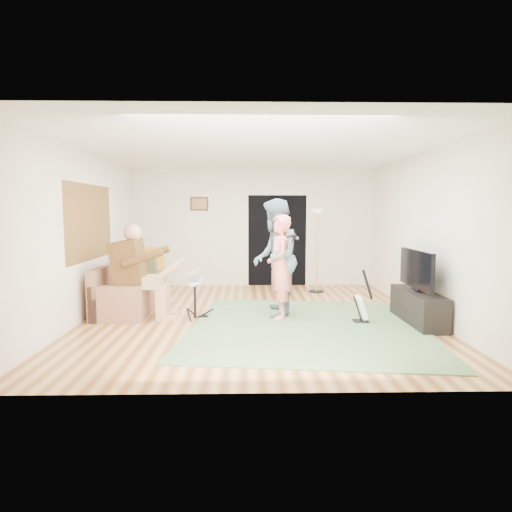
{
  "coord_description": "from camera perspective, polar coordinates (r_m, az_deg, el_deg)",
  "views": [
    {
      "loc": [
        -0.15,
        -6.92,
        1.73
      ],
      "look_at": [
        0.0,
        0.3,
        0.97
      ],
      "focal_mm": 30.0,
      "sensor_mm": 36.0,
      "label": 1
    }
  ],
  "objects": [
    {
      "name": "torchiere_lamp",
      "position": [
        9.19,
        8.16,
        2.74
      ],
      "size": [
        0.32,
        0.32,
        1.78
      ],
      "color": "black",
      "rests_on": "floor"
    },
    {
      "name": "area_rug",
      "position": [
        6.55,
        6.9,
        -9.31
      ],
      "size": [
        3.86,
        3.96,
        0.02
      ],
      "primitive_type": "cube",
      "rotation": [
        0.0,
        0.0,
        -0.12
      ],
      "color": "#4E7346",
      "rests_on": "floor"
    },
    {
      "name": "picture_frame",
      "position": [
        9.97,
        -7.58,
        6.91
      ],
      "size": [
        0.42,
        0.03,
        0.32
      ],
      "primitive_type": "cube",
      "color": "#3F2314",
      "rests_on": "walls"
    },
    {
      "name": "window_blinds",
      "position": [
        7.58,
        -21.27,
        4.21
      ],
      "size": [
        0.0,
        2.05,
        2.05
      ],
      "primitive_type": "plane",
      "rotation": [
        1.57,
        0.0,
        1.57
      ],
      "color": "brown",
      "rests_on": "walls"
    },
    {
      "name": "microphone",
      "position": [
        6.85,
        4.85,
        1.96
      ],
      "size": [
        0.06,
        0.06,
        0.24
      ],
      "primitive_type": null,
      "color": "black",
      "rests_on": "singer"
    },
    {
      "name": "ceiling",
      "position": [
        6.99,
        0.05,
        13.96
      ],
      "size": [
        6.0,
        6.0,
        0.0
      ],
      "primitive_type": "plane",
      "rotation": [
        3.14,
        0.0,
        0.0
      ],
      "color": "white",
      "rests_on": "walls"
    },
    {
      "name": "dining_chair",
      "position": [
        9.14,
        -13.24,
        -2.87
      ],
      "size": [
        0.52,
        0.55,
        0.98
      ],
      "rotation": [
        0.0,
        0.0,
        0.32
      ],
      "color": "#D0BD87",
      "rests_on": "floor"
    },
    {
      "name": "drummer",
      "position": [
        7.15,
        -14.95,
        -3.37
      ],
      "size": [
        0.99,
        0.55,
        1.52
      ],
      "color": "brown",
      "rests_on": "sofa"
    },
    {
      "name": "guitar_held",
      "position": [
        7.03,
        4.21,
        2.59
      ],
      "size": [
        0.31,
        0.61,
        0.26
      ],
      "primitive_type": null,
      "rotation": [
        0.0,
        0.0,
        -0.34
      ],
      "color": "white",
      "rests_on": "guitarist"
    },
    {
      "name": "floor",
      "position": [
        7.13,
        0.05,
        -8.05
      ],
      "size": [
        6.0,
        6.0,
        0.0
      ],
      "primitive_type": "plane",
      "color": "brown",
      "rests_on": "ground"
    },
    {
      "name": "tv_cabinet",
      "position": [
        7.13,
        20.79,
        -6.39
      ],
      "size": [
        0.4,
        1.4,
        0.5
      ],
      "primitive_type": "cube",
      "color": "black",
      "rests_on": "floor"
    },
    {
      "name": "walls",
      "position": [
        6.93,
        0.05,
        2.84
      ],
      "size": [
        5.5,
        6.0,
        2.7
      ],
      "primitive_type": null,
      "color": "silver",
      "rests_on": "floor"
    },
    {
      "name": "guitar_spare",
      "position": [
        6.91,
        13.87,
        -6.67
      ],
      "size": [
        0.3,
        0.27,
        0.83
      ],
      "color": "black",
      "rests_on": "floor"
    },
    {
      "name": "singer",
      "position": [
        6.88,
        3.16,
        -1.48
      ],
      "size": [
        0.45,
        0.64,
        1.68
      ],
      "primitive_type": "imported",
      "rotation": [
        0.0,
        0.0,
        -1.48
      ],
      "color": "#FF756E",
      "rests_on": "floor"
    },
    {
      "name": "guitarist",
      "position": [
        7.04,
        2.56,
        -0.24
      ],
      "size": [
        0.81,
        1.0,
        1.94
      ],
      "primitive_type": "imported",
      "rotation": [
        0.0,
        0.0,
        -1.65
      ],
      "color": "slate",
      "rests_on": "floor"
    },
    {
      "name": "doorway",
      "position": [
        9.96,
        2.84,
        2.06
      ],
      "size": [
        2.1,
        0.0,
        2.1
      ],
      "primitive_type": "plane",
      "rotation": [
        1.57,
        0.0,
        0.0
      ],
      "color": "black",
      "rests_on": "walls"
    },
    {
      "name": "drum_kit",
      "position": [
        7.05,
        -8.13,
        -5.9
      ],
      "size": [
        0.36,
        0.64,
        0.65
      ],
      "color": "black",
      "rests_on": "floor"
    },
    {
      "name": "sofa",
      "position": [
        7.94,
        -16.88,
        -4.87
      ],
      "size": [
        0.83,
        2.02,
        0.82
      ],
      "color": "#916148",
      "rests_on": "floor"
    },
    {
      "name": "television",
      "position": [
        7.01,
        20.59,
        -1.61
      ],
      "size": [
        0.06,
        1.19,
        0.58
      ],
      "primitive_type": "cube",
      "color": "black",
      "rests_on": "tv_cabinet"
    }
  ]
}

